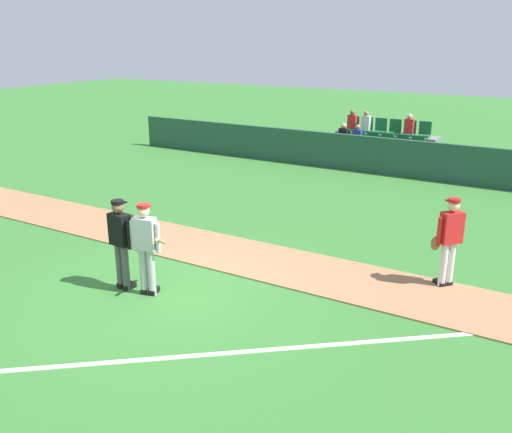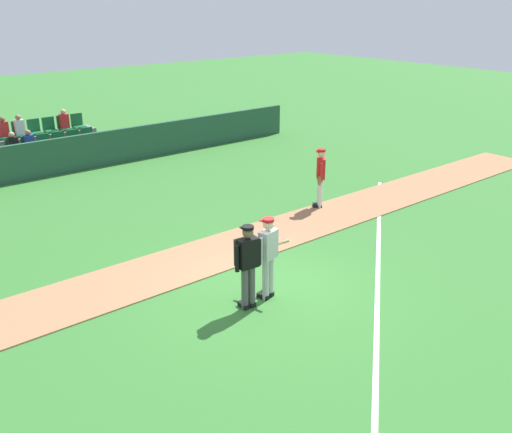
{
  "view_description": "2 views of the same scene",
  "coord_description": "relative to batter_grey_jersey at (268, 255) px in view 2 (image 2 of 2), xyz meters",
  "views": [
    {
      "loc": [
        6.13,
        -7.21,
        4.58
      ],
      "look_at": [
        0.88,
        1.7,
        1.16
      ],
      "focal_mm": 38.31,
      "sensor_mm": 36.0,
      "label": 1
    },
    {
      "loc": [
        -6.98,
        -8.08,
        5.79
      ],
      "look_at": [
        0.8,
        1.4,
        1.03
      ],
      "focal_mm": 39.69,
      "sensor_mm": 36.0,
      "label": 2
    }
  ],
  "objects": [
    {
      "name": "umpire_home_plate",
      "position": [
        -0.56,
        -0.05,
        0.03
      ],
      "size": [
        0.59,
        0.33,
        1.76
      ],
      "color": "#4C4C4C",
      "rests_on": "ground"
    },
    {
      "name": "batter_grey_jersey",
      "position": [
        0.0,
        0.0,
        0.0
      ],
      "size": [
        0.74,
        0.71,
        1.76
      ],
      "color": "#B2B2B2",
      "rests_on": "ground"
    },
    {
      "name": "stadium_bleachers",
      "position": [
        0.24,
        12.74,
        -0.46
      ],
      "size": [
        3.9,
        2.1,
        1.9
      ],
      "color": "slate",
      "rests_on": "ground"
    },
    {
      "name": "ground_plane",
      "position": [
        0.26,
        0.27,
        -0.97
      ],
      "size": [
        80.0,
        80.0,
        0.0
      ],
      "primitive_type": "plane",
      "color": "#33702D"
    },
    {
      "name": "infield_dirt_path",
      "position": [
        0.26,
        2.42,
        -0.95
      ],
      "size": [
        28.0,
        1.85,
        0.03
      ],
      "primitive_type": "cube",
      "color": "#9E704C",
      "rests_on": "ground"
    },
    {
      "name": "foul_line_chalk",
      "position": [
        3.26,
        -0.23,
        -0.96
      ],
      "size": [
        9.42,
        7.59,
        0.01
      ],
      "primitive_type": "cube",
      "rotation": [
        0.0,
        0.0,
        0.68
      ],
      "color": "white",
      "rests_on": "ground"
    },
    {
      "name": "runner_red_jersey",
      "position": [
        4.66,
        3.13,
        -0.01
      ],
      "size": [
        0.54,
        0.52,
        1.76
      ],
      "color": "silver",
      "rests_on": "ground"
    },
    {
      "name": "dugout_fence",
      "position": [
        0.26,
        11.29,
        -0.33
      ],
      "size": [
        20.0,
        0.16,
        1.27
      ],
      "primitive_type": "cube",
      "color": "#234C38",
      "rests_on": "ground"
    }
  ]
}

